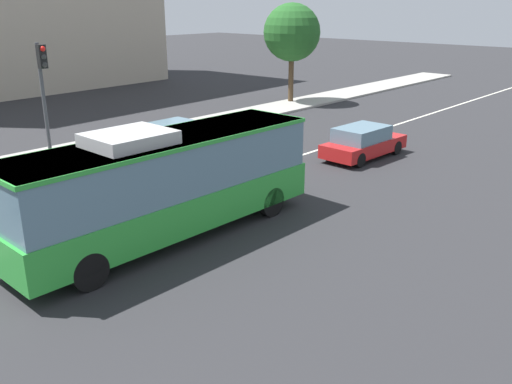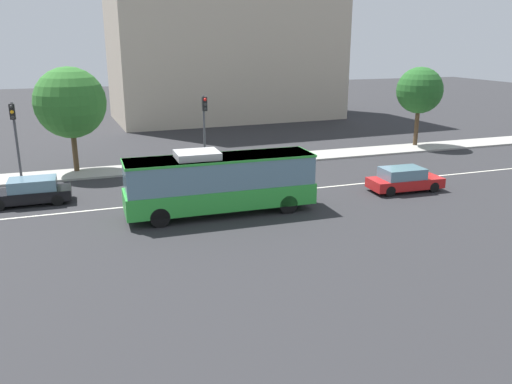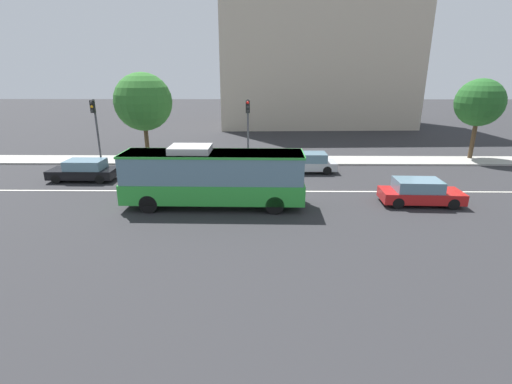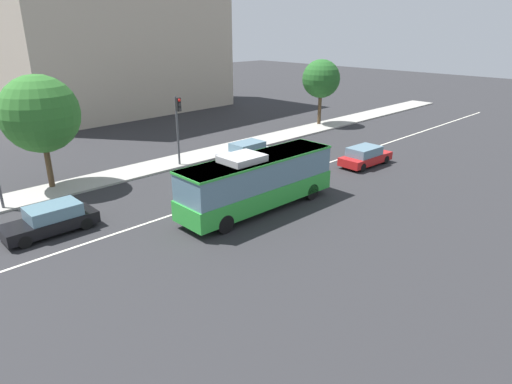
# 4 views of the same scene
# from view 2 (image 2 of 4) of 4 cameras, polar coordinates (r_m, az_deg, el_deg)

# --- Properties ---
(ground_plane) EXTENTS (160.00, 160.00, 0.00)m
(ground_plane) POSITION_cam_2_polar(r_m,az_deg,el_deg) (31.05, -0.60, -0.30)
(ground_plane) COLOR #28282B
(sidewalk_kerb) EXTENTS (80.00, 2.97, 0.14)m
(sidewalk_kerb) POSITION_cam_2_polar(r_m,az_deg,el_deg) (38.75, -4.53, 3.16)
(sidewalk_kerb) COLOR #9E9B93
(sidewalk_kerb) RESTS_ON ground_plane
(lane_centre_line) EXTENTS (76.00, 0.16, 0.01)m
(lane_centre_line) POSITION_cam_2_polar(r_m,az_deg,el_deg) (31.05, -0.60, -0.29)
(lane_centre_line) COLOR silver
(lane_centre_line) RESTS_ON ground_plane
(transit_bus) EXTENTS (10.04, 2.65, 3.46)m
(transit_bus) POSITION_cam_2_polar(r_m,az_deg,el_deg) (27.29, -3.97, 1.25)
(transit_bus) COLOR green
(transit_bus) RESTS_ON ground_plane
(sedan_silver) EXTENTS (4.52, 1.86, 1.46)m
(sedan_silver) POSITION_cam_2_polar(r_m,az_deg,el_deg) (36.43, 2.24, 3.39)
(sedan_silver) COLOR #B7BABF
(sedan_silver) RESTS_ON ground_plane
(sedan_red) EXTENTS (4.57, 1.98, 1.46)m
(sedan_red) POSITION_cam_2_polar(r_m,az_deg,el_deg) (32.91, 15.98, 1.34)
(sedan_red) COLOR #B21919
(sedan_red) RESTS_ON ground_plane
(sedan_black) EXTENTS (4.52, 1.85, 1.46)m
(sedan_black) POSITION_cam_2_polar(r_m,az_deg,el_deg) (31.77, -23.57, 0.04)
(sedan_black) COLOR black
(sedan_black) RESTS_ON ground_plane
(traffic_light_near_corner) EXTENTS (0.32, 0.62, 5.20)m
(traffic_light_near_corner) POSITION_cam_2_polar(r_m,az_deg,el_deg) (36.02, -25.01, 6.32)
(traffic_light_near_corner) COLOR #47474C
(traffic_light_near_corner) RESTS_ON ground_plane
(traffic_light_mid_block) EXTENTS (0.33, 0.62, 5.20)m
(traffic_light_mid_block) POSITION_cam_2_polar(r_m,az_deg,el_deg) (36.79, -5.69, 7.96)
(traffic_light_mid_block) COLOR #47474C
(traffic_light_mid_block) RESTS_ON ground_plane
(street_tree_kerbside_left) EXTENTS (3.88, 3.88, 6.76)m
(street_tree_kerbside_left) POSITION_cam_2_polar(r_m,az_deg,el_deg) (46.63, 17.56, 10.59)
(street_tree_kerbside_left) COLOR #4C3823
(street_tree_kerbside_left) RESTS_ON ground_plane
(street_tree_kerbside_centre) EXTENTS (4.77, 4.77, 7.25)m
(street_tree_kerbside_centre) POSITION_cam_2_polar(r_m,az_deg,el_deg) (37.49, -19.77, 9.22)
(street_tree_kerbside_centre) COLOR #4C3823
(street_tree_kerbside_centre) RESTS_ON ground_plane
(office_block_background) EXTENTS (25.98, 13.91, 23.80)m
(office_block_background) POSITION_cam_2_polar(r_m,az_deg,el_deg) (61.94, -3.42, 19.16)
(office_block_background) COLOR #B7A893
(office_block_background) RESTS_ON ground_plane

